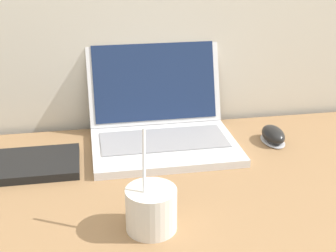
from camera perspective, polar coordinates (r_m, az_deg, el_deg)
name	(u,v)px	position (r m, az deg, el deg)	size (l,w,h in m)	color
laptop	(161,123)	(1.27, -0.85, 0.38)	(0.38, 0.35, 0.25)	silver
drink_cup	(151,208)	(0.91, -2.06, -9.98)	(0.10, 0.10, 0.20)	silver
computer_mouse	(273,135)	(1.31, 12.69, -1.12)	(0.06, 0.10, 0.04)	#B2B2B7
external_keyboard	(4,166)	(1.20, -19.39, -4.67)	(0.36, 0.17, 0.02)	black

